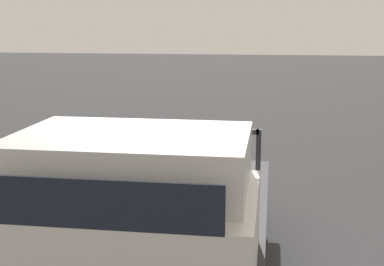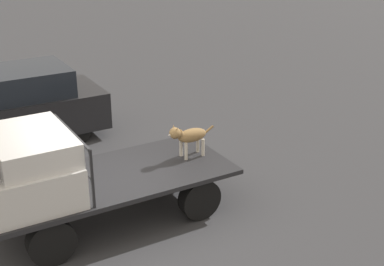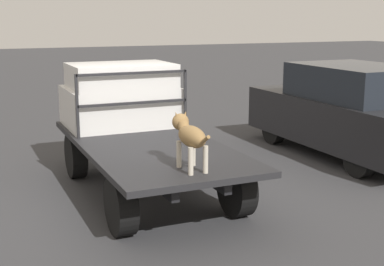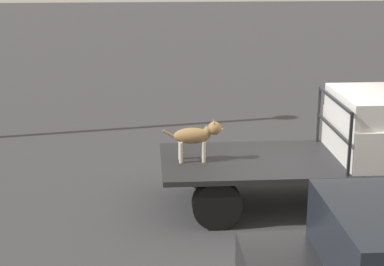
% 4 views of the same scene
% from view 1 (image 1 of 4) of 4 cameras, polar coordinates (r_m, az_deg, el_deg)
% --- Properties ---
extents(flatbed_truck, '(4.20, 1.90, 0.80)m').
position_cam_1_polar(flatbed_truck, '(5.31, -2.57, -10.56)').
color(flatbed_truck, black).
rests_on(flatbed_truck, ground).
extents(truck_cab, '(1.36, 1.78, 1.04)m').
position_cam_1_polar(truck_cab, '(3.84, -6.54, -8.27)').
color(truck_cab, silver).
rests_on(truck_cab, flatbed_truck).
extents(truck_headboard, '(0.04, 1.78, 0.97)m').
position_cam_1_polar(truck_headboard, '(4.47, -4.19, -3.50)').
color(truck_headboard, '#232326').
rests_on(truck_headboard, flatbed_truck).
extents(dog, '(0.96, 0.25, 0.66)m').
position_cam_1_polar(dog, '(6.58, -0.11, -0.48)').
color(dog, beige).
rests_on(dog, flatbed_truck).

